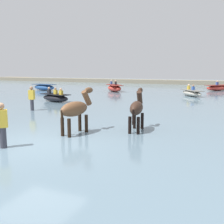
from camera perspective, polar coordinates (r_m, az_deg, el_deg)
ground_plane at (r=9.02m, az=-15.85°, el=-8.00°), size 120.00×120.00×0.00m
water_surface at (r=17.69m, az=5.07°, el=1.14°), size 90.00×90.00×0.25m
horse_lead_bay at (r=9.78m, az=-7.78°, el=0.44°), size 0.69×1.77×1.92m
horse_trailing_dark_bay at (r=10.19m, az=5.34°, el=0.67°), size 0.63×1.72×1.86m
boat_far_inshore at (r=31.19m, az=21.73°, el=4.85°), size 2.79×2.81×1.08m
boat_mid_outer at (r=28.03m, az=0.50°, el=5.18°), size 2.89×3.23×1.17m
boat_near_port at (r=19.73m, az=-12.05°, el=3.05°), size 2.67×1.54×1.03m
boat_near_starboard at (r=30.56m, az=-14.35°, el=5.18°), size 3.14×1.68×0.65m
boat_mid_channel at (r=24.20m, az=16.70°, el=3.94°), size 2.39×2.85×1.00m
person_wading_close at (r=15.84m, az=-16.81°, el=2.54°), size 0.35×0.25×1.63m
person_onlooker_right at (r=8.64m, az=-22.46°, el=-3.16°), size 0.37×0.36×1.63m
far_shoreline at (r=42.08m, az=16.07°, el=5.97°), size 80.00×2.40×0.87m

